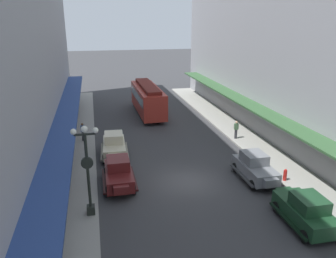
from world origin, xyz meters
name	(u,v)px	position (x,y,z in m)	size (l,w,h in m)	color
ground_plane	(187,181)	(0.00, 0.00, 0.00)	(200.00, 200.00, 0.00)	#38383A
sidewalk_left	(73,192)	(-7.50, 0.00, 0.07)	(3.00, 60.00, 0.15)	#99968E
sidewalk_right	(287,170)	(7.50, 0.00, 0.07)	(3.00, 60.00, 0.15)	#99968E
parked_car_0	(114,145)	(-4.51, 5.57, 0.94)	(2.31, 4.32, 1.84)	beige
parked_car_1	(306,210)	(4.67, -6.24, 0.94)	(2.21, 4.29, 1.84)	#193D23
parked_car_2	(119,172)	(-4.57, 0.48, 0.94)	(2.17, 4.27, 1.84)	#591919
parked_car_3	(255,166)	(4.56, -0.67, 0.94)	(2.16, 4.27, 1.84)	slate
streetcar	(148,98)	(0.15, 17.12, 1.90)	(2.62, 9.63, 3.46)	#A52D23
lamp_post_with_clock	(87,167)	(-6.40, -2.84, 2.99)	(1.42, 0.44, 5.16)	black
fire_hydrant	(285,175)	(6.35, -1.57, 0.56)	(0.24, 0.24, 0.82)	#B21E19
pedestrian_0	(236,130)	(6.50, 6.86, 0.99)	(0.36, 0.24, 1.64)	#2D2D33
pedestrian_1	(83,132)	(-6.99, 9.32, 0.99)	(0.36, 0.24, 1.64)	#2D2D33
pedestrian_2	(73,125)	(-7.93, 11.57, 1.01)	(0.36, 0.28, 1.67)	#4C4238
pedestrian_3	(69,144)	(-7.98, 6.33, 1.01)	(0.36, 0.28, 1.67)	#4C4238
pedestrian_4	(58,182)	(-8.31, -0.28, 1.01)	(0.36, 0.28, 1.67)	#4C4238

